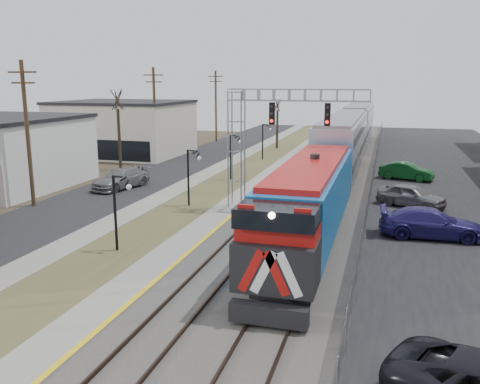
% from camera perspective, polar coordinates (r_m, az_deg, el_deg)
% --- Properties ---
extents(street_west, '(7.00, 120.00, 0.04)m').
position_cam_1_polar(street_west, '(45.18, -11.32, 1.16)').
color(street_west, black).
rests_on(street_west, ground).
extents(sidewalk, '(2.00, 120.00, 0.08)m').
position_cam_1_polar(sidewalk, '(43.31, -6.02, 0.88)').
color(sidewalk, gray).
rests_on(sidewalk, ground).
extents(grass_median, '(4.00, 120.00, 0.06)m').
position_cam_1_polar(grass_median, '(42.30, -2.25, 0.64)').
color(grass_median, '#484B28').
rests_on(grass_median, ground).
extents(platform, '(2.00, 120.00, 0.24)m').
position_cam_1_polar(platform, '(41.45, 1.69, 0.53)').
color(platform, gray).
rests_on(platform, ground).
extents(ballast_bed, '(8.00, 120.00, 0.20)m').
position_cam_1_polar(ballast_bed, '(40.53, 8.55, 0.09)').
color(ballast_bed, '#595651').
rests_on(ballast_bed, ground).
extents(platform_edge, '(0.24, 120.00, 0.01)m').
position_cam_1_polar(platform_edge, '(41.22, 2.88, 0.63)').
color(platform_edge, gold).
rests_on(platform_edge, platform).
extents(track_near, '(1.58, 120.00, 0.15)m').
position_cam_1_polar(track_near, '(40.79, 5.77, 0.50)').
color(track_near, '#2D2119').
rests_on(track_near, ballast_bed).
extents(track_far, '(1.58, 120.00, 0.15)m').
position_cam_1_polar(track_far, '(40.33, 10.67, 0.21)').
color(track_far, '#2D2119').
rests_on(track_far, ballast_bed).
extents(train, '(3.00, 63.05, 5.33)m').
position_cam_1_polar(train, '(49.33, 11.89, 5.44)').
color(train, '#1667B5').
rests_on(train, ground).
extents(signal_gantry, '(9.00, 1.07, 8.15)m').
position_cam_1_polar(signal_gantry, '(33.36, 2.44, 7.13)').
color(signal_gantry, gray).
rests_on(signal_gantry, ground).
extents(lampposts, '(0.14, 62.14, 4.00)m').
position_cam_1_polar(lampposts, '(26.92, -13.53, -2.25)').
color(lampposts, black).
rests_on(lampposts, ground).
extents(utility_poles, '(0.28, 80.28, 10.00)m').
position_cam_1_polar(utility_poles, '(37.77, -22.74, 5.91)').
color(utility_poles, '#4C3823').
rests_on(utility_poles, ground).
extents(fence, '(0.04, 120.00, 1.60)m').
position_cam_1_polar(fence, '(40.08, 14.54, 0.71)').
color(fence, gray).
rests_on(fence, ground).
extents(bare_trees, '(12.30, 42.30, 5.95)m').
position_cam_1_polar(bare_trees, '(48.72, -10.57, 5.19)').
color(bare_trees, '#382D23').
rests_on(bare_trees, ground).
extents(car_lot_d, '(5.75, 2.56, 1.64)m').
position_cam_1_polar(car_lot_d, '(30.37, 20.66, -3.36)').
color(car_lot_d, navy).
rests_on(car_lot_d, ground).
extents(car_lot_e, '(5.04, 3.67, 1.59)m').
position_cam_1_polar(car_lot_e, '(37.22, 18.68, -0.44)').
color(car_lot_e, slate).
rests_on(car_lot_e, ground).
extents(car_lot_f, '(4.87, 2.77, 1.52)m').
position_cam_1_polar(car_lot_f, '(47.31, 18.18, 2.19)').
color(car_lot_f, '#0E471C').
rests_on(car_lot_f, ground).
extents(car_street_b, '(3.49, 5.84, 1.59)m').
position_cam_1_polar(car_street_b, '(42.46, -13.25, 1.42)').
color(car_street_b, slate).
rests_on(car_street_b, ground).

